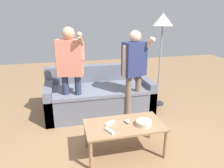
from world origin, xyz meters
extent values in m
plane|color=#93704C|center=(0.00, 0.00, 0.00)|extent=(12.00, 12.00, 0.00)
cube|color=slate|center=(-0.05, 1.34, 0.22)|extent=(1.93, 0.92, 0.44)
cube|color=slate|center=(-0.05, 1.27, 0.47)|extent=(1.65, 0.80, 0.06)
cube|color=slate|center=(-0.05, 1.71, 0.63)|extent=(1.93, 0.18, 0.38)
cube|color=slate|center=(-0.94, 1.34, 0.30)|extent=(0.14, 0.92, 0.61)
cube|color=slate|center=(0.84, 1.34, 0.30)|extent=(0.14, 0.92, 0.61)
cube|color=#997551|center=(0.04, 0.03, 0.41)|extent=(1.02, 0.54, 0.03)
cylinder|color=#997551|center=(-0.43, -0.21, 0.20)|extent=(0.04, 0.04, 0.39)
cylinder|color=#997551|center=(0.52, -0.21, 0.20)|extent=(0.04, 0.04, 0.39)
cylinder|color=#997551|center=(-0.43, 0.27, 0.20)|extent=(0.04, 0.04, 0.39)
cylinder|color=#997551|center=(0.52, 0.27, 0.20)|extent=(0.04, 0.04, 0.39)
cylinder|color=beige|center=(0.28, -0.05, 0.45)|extent=(0.20, 0.20, 0.06)
ellipsoid|color=white|center=(0.09, 0.06, 0.44)|extent=(0.06, 0.09, 0.05)
cylinder|color=#4C4C51|center=(0.09, 0.07, 0.47)|extent=(0.02, 0.02, 0.01)
cylinder|color=#2D2D33|center=(1.17, 1.41, 0.01)|extent=(0.28, 0.28, 0.02)
cylinder|color=gray|center=(1.17, 1.41, 0.79)|extent=(0.03, 0.03, 1.55)
cone|color=silver|center=(1.17, 1.41, 1.68)|extent=(0.38, 0.38, 0.22)
cylinder|color=#756656|center=(0.37, 0.88, 0.40)|extent=(0.10, 0.10, 0.80)
cylinder|color=#756656|center=(0.56, 0.94, 0.40)|extent=(0.10, 0.10, 0.80)
cube|color=navy|center=(0.47, 0.91, 1.08)|extent=(0.42, 0.31, 0.55)
sphere|color=beige|center=(0.47, 0.91, 1.44)|extent=(0.19, 0.19, 0.19)
cylinder|color=beige|center=(0.28, 0.85, 1.05)|extent=(0.07, 0.07, 0.52)
cylinder|color=navy|center=(0.65, 0.97, 1.18)|extent=(0.07, 0.07, 0.26)
cylinder|color=beige|center=(0.68, 0.87, 1.31)|extent=(0.12, 0.22, 0.24)
sphere|color=beige|center=(0.71, 0.77, 1.39)|extent=(0.08, 0.08, 0.08)
cylinder|color=#2D3856|center=(-0.65, 1.08, 0.42)|extent=(0.10, 0.10, 0.83)
cylinder|color=#2D3856|center=(-0.45, 1.03, 0.42)|extent=(0.10, 0.10, 0.83)
cube|color=#DB7F6B|center=(-0.55, 1.05, 1.12)|extent=(0.43, 0.30, 0.57)
sphere|color=tan|center=(-0.55, 1.05, 1.49)|extent=(0.20, 0.20, 0.20)
cylinder|color=tan|center=(-0.75, 1.10, 1.09)|extent=(0.07, 0.07, 0.54)
cylinder|color=#DB7F6B|center=(-0.36, 1.00, 1.23)|extent=(0.07, 0.07, 0.27)
cylinder|color=tan|center=(-0.39, 0.92, 1.38)|extent=(0.13, 0.26, 0.22)
sphere|color=tan|center=(-0.41, 0.84, 1.49)|extent=(0.08, 0.08, 0.08)
cube|color=white|center=(-0.14, 0.08, 0.43)|extent=(0.14, 0.11, 0.03)
cylinder|color=silver|center=(-0.12, 0.10, 0.45)|extent=(0.01, 0.01, 0.00)
cube|color=silver|center=(-0.17, 0.05, 0.45)|extent=(0.02, 0.02, 0.00)
cube|color=white|center=(-0.18, -0.10, 0.43)|extent=(0.10, 0.15, 0.03)
cylinder|color=silver|center=(-0.20, -0.08, 0.45)|extent=(0.01, 0.01, 0.00)
cube|color=silver|center=(-0.16, -0.14, 0.45)|extent=(0.02, 0.02, 0.00)
camera|label=1|loc=(-0.67, -2.25, 1.76)|focal=33.52mm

